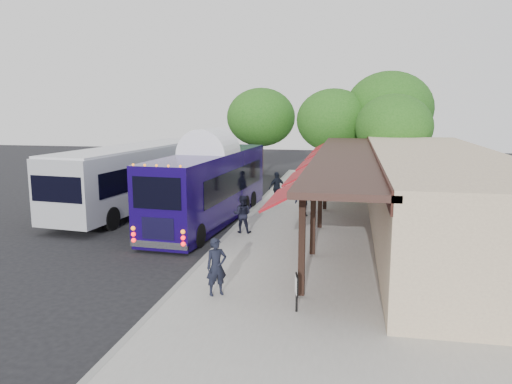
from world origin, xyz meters
The scene contains 15 objects.
ground centered at (0.00, 0.00, 0.00)m, with size 90.00×90.00×0.00m, color black.
sidewalk centered at (5.00, 4.00, 0.07)m, with size 10.00×40.00×0.15m, color #9E9B93.
curb centered at (0.05, 4.00, 0.07)m, with size 0.20×40.00×0.16m, color gray.
station_shelter centered at (8.38, 4.00, 1.85)m, with size 8.15×20.00×3.60m.
coach_bus centered at (-1.45, 4.97, 1.90)m, with size 3.14×11.15×3.53m.
city_bus centered at (-6.10, 7.20, 1.87)m, with size 4.15×12.81×3.38m.
ped_a centered at (1.40, -4.25, 0.98)m, with size 0.60×0.40×1.65m, color black.
ped_b centered at (0.60, 2.79, 0.95)m, with size 0.77×0.60×1.59m, color black.
ped_c centered at (1.08, 9.48, 1.02)m, with size 1.02×0.42×1.73m, color black.
ped_d centered at (2.86, 6.58, 0.99)m, with size 1.08×0.62×1.68m, color black.
sign_board centered at (3.76, -5.00, 0.83)m, with size 0.14×0.45×1.01m.
tree_left centered at (3.71, 18.55, 4.44)m, with size 5.20×5.20×6.66m.
tree_mid centered at (7.56, 19.54, 5.25)m, with size 6.15×6.15×7.88m.
tree_right centered at (7.64, 15.54, 4.14)m, with size 4.85×4.85×6.21m.
tree_far centered at (-1.97, 21.36, 4.56)m, with size 5.34×5.34×6.83m.
Camera 1 is at (5.04, -17.30, 5.47)m, focal length 35.00 mm.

